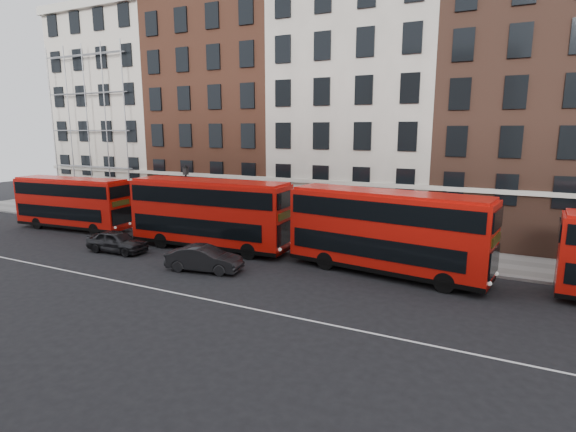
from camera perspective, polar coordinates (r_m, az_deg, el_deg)
The scene contains 12 objects.
ground at distance 23.36m, azimuth -4.69°, elevation -9.44°, with size 120.00×120.00×0.00m, color black.
pavement at distance 32.35m, azimuth 5.02°, elevation -3.49°, with size 80.00×5.00×0.15m, color gray.
kerb at distance 30.11m, azimuth 3.25°, elevation -4.55°, with size 80.00×0.30×0.16m, color gray.
road_centre_line at distance 21.79m, azimuth -7.47°, elevation -11.02°, with size 70.00×0.12×0.01m, color white.
building_terrace at distance 38.44m, azimuth 9.04°, elevation 13.98°, with size 64.00×11.95×22.00m.
bus_a at distance 40.74m, azimuth -25.77°, elevation 1.61°, with size 10.27×3.29×4.24m.
bus_b at distance 31.03m, azimuth -9.98°, elevation 0.46°, with size 11.47×3.27×4.77m.
bus_c at distance 25.81m, azimuth 12.34°, elevation -1.78°, with size 11.55×4.14×4.75m.
car_rear at distance 32.23m, azimuth -20.88°, elevation -3.04°, with size 1.73×4.29×1.46m, color black.
car_front at distance 26.63m, azimuth -10.59°, elevation -5.35°, with size 1.55×4.44×1.46m, color black.
lamp_post_left at distance 35.35m, azimuth -12.74°, elevation 2.48°, with size 0.44×0.44×5.33m.
iron_railings at distance 34.21m, azimuth 6.40°, elevation -1.73°, with size 6.60×0.06×1.00m, color black, non-canonical shape.
Camera 1 is at (11.46, -18.66, 8.13)m, focal length 28.00 mm.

